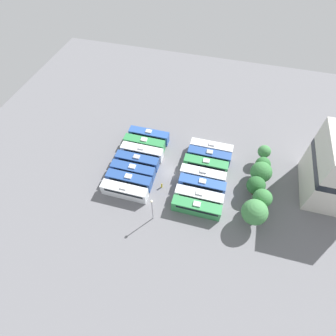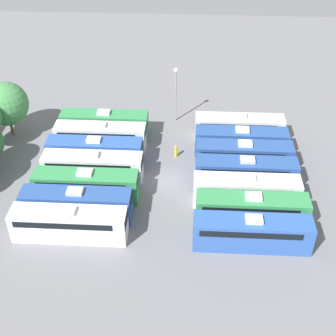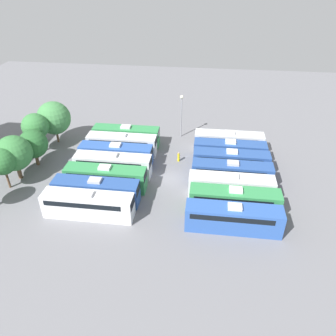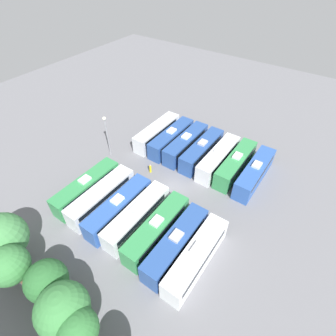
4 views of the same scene
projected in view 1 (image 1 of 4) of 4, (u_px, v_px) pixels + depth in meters
ground_plane at (170, 172)px, 67.40m from camera, size 116.94×116.94×0.00m
bus_0 at (149, 135)px, 73.06m from camera, size 2.55×11.20×3.53m
bus_1 at (145, 144)px, 71.14m from camera, size 2.55×11.20×3.53m
bus_2 at (142, 152)px, 69.32m from camera, size 2.55×11.20×3.53m
bus_3 at (137, 161)px, 67.42m from camera, size 2.55×11.20×3.53m
bus_4 at (133, 170)px, 65.50m from camera, size 2.55×11.20×3.53m
bus_5 at (129, 180)px, 63.67m from camera, size 2.55×11.20×3.53m
bus_6 at (125, 191)px, 61.75m from camera, size 2.55×11.20×3.53m
bus_7 at (211, 148)px, 70.13m from camera, size 2.55×11.20×3.53m
bus_8 at (209, 156)px, 68.43m from camera, size 2.55×11.20×3.53m
bus_9 at (206, 165)px, 66.61m from camera, size 2.55×11.20×3.53m
bus_10 at (203, 175)px, 64.63m from camera, size 2.55×11.20×3.53m
bus_11 at (202, 185)px, 62.81m from camera, size 2.55×11.20×3.53m
bus_12 at (199, 196)px, 60.81m from camera, size 2.55×11.20×3.53m
bus_13 at (196, 208)px, 59.01m from camera, size 2.55×11.20×3.53m
worker_person at (162, 185)px, 63.93m from camera, size 0.36×0.36×1.61m
light_pole at (152, 207)px, 55.17m from camera, size 0.60×0.60×7.72m
tree_0 at (264, 152)px, 66.44m from camera, size 3.25×3.25×5.60m
tree_1 at (263, 164)px, 63.51m from camera, size 3.66×3.66×6.06m
tree_2 at (261, 172)px, 62.16m from camera, size 5.05×5.05×6.68m
tree_3 at (256, 185)px, 60.44m from camera, size 4.35×4.35×5.83m
tree_4 at (262, 198)px, 57.15m from camera, size 4.21×4.21×6.76m
tree_5 at (255, 212)px, 55.23m from camera, size 5.57×5.57×7.28m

